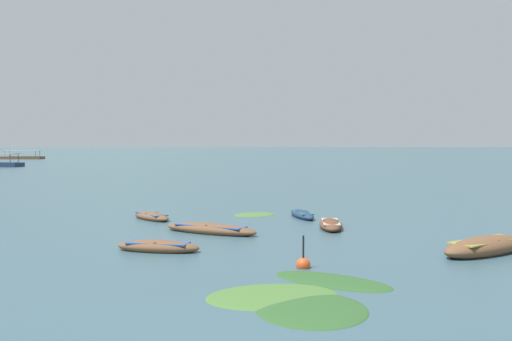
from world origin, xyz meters
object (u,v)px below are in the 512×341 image
(rowboat_5, at_px, (151,216))
(ferry_0, at_px, (23,157))
(rowboat_0, at_px, (486,246))
(rowboat_6, at_px, (331,225))
(mooring_buoy, at_px, (303,264))
(rowboat_2, at_px, (210,229))
(rowboat_3, at_px, (302,215))
(rowboat_4, at_px, (158,247))

(rowboat_5, distance_m, ferry_0, 134.91)
(rowboat_0, relative_size, rowboat_6, 1.39)
(rowboat_6, bearing_deg, mooring_buoy, -102.75)
(rowboat_6, bearing_deg, rowboat_2, -165.02)
(rowboat_0, relative_size, rowboat_3, 1.35)
(rowboat_2, distance_m, rowboat_4, 4.36)
(rowboat_5, xyz_separation_m, ferry_0, (-59.55, 121.06, 0.30))
(ferry_0, bearing_deg, mooring_buoy, -63.29)
(rowboat_2, xyz_separation_m, rowboat_6, (5.37, 1.44, -0.01))
(rowboat_4, bearing_deg, ferry_0, 115.40)
(rowboat_2, height_order, rowboat_5, rowboat_2)
(rowboat_3, relative_size, rowboat_6, 1.03)
(ferry_0, bearing_deg, rowboat_6, -61.13)
(rowboat_5, bearing_deg, mooring_buoy, -57.96)
(rowboat_5, bearing_deg, ferry_0, 116.19)
(ferry_0, bearing_deg, rowboat_3, -60.76)
(rowboat_0, height_order, ferry_0, ferry_0)
(rowboat_3, bearing_deg, rowboat_4, -122.13)
(rowboat_0, xyz_separation_m, rowboat_2, (-10.14, 4.30, -0.06))
(rowboat_0, distance_m, rowboat_4, 11.63)
(rowboat_0, xyz_separation_m, mooring_buoy, (-6.62, -2.45, -0.12))
(rowboat_4, bearing_deg, mooring_buoy, -27.93)
(ferry_0, bearing_deg, rowboat_5, -63.81)
(rowboat_4, distance_m, ferry_0, 143.37)
(rowboat_6, bearing_deg, rowboat_3, 105.58)
(rowboat_2, xyz_separation_m, rowboat_3, (4.33, 5.17, -0.02))
(rowboat_2, distance_m, mooring_buoy, 7.62)
(rowboat_0, height_order, rowboat_4, rowboat_0)
(rowboat_3, distance_m, rowboat_6, 3.87)
(rowboat_6, bearing_deg, rowboat_0, -50.28)
(rowboat_2, relative_size, rowboat_4, 1.41)
(rowboat_4, height_order, rowboat_5, rowboat_4)
(rowboat_0, distance_m, mooring_buoy, 7.06)
(rowboat_4, relative_size, rowboat_6, 1.02)
(rowboat_3, height_order, rowboat_5, rowboat_3)
(rowboat_0, bearing_deg, rowboat_2, 157.01)
(rowboat_4, height_order, mooring_buoy, mooring_buoy)
(rowboat_0, distance_m, ferry_0, 148.91)
(rowboat_3, bearing_deg, rowboat_6, -74.42)
(rowboat_3, relative_size, ferry_0, 0.30)
(rowboat_5, xyz_separation_m, rowboat_6, (8.81, -2.92, 0.01))
(rowboat_3, distance_m, mooring_buoy, 11.95)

